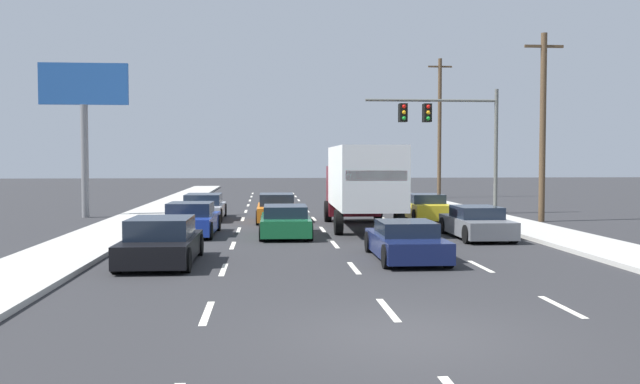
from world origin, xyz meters
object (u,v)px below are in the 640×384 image
object	(u,v)px
car_black	(161,243)
car_gray	(476,223)
traffic_signal_mast	(442,123)
utility_pole_far	(440,126)
car_silver	(204,208)
car_orange	(277,209)
car_blue	(191,220)
car_navy	(406,242)
car_green	(285,222)
car_yellow	(425,208)
box_truck	(362,181)
roadside_billboard	(84,107)
utility_pole_mid	(543,125)

from	to	relation	value
car_black	car_gray	xyz separation A→B (m)	(10.46, 5.25, -0.04)
car_gray	traffic_signal_mast	size ratio (longest dim) A/B	0.60
traffic_signal_mast	utility_pole_far	size ratio (longest dim) A/B	0.68
car_silver	car_orange	bearing A→B (deg)	-21.91
car_blue	car_navy	bearing A→B (deg)	-45.09
car_silver	car_navy	size ratio (longest dim) A/B	1.07
car_green	utility_pole_far	distance (m)	28.30
car_yellow	box_truck	bearing A→B (deg)	-133.57
car_blue	box_truck	world-z (taller)	box_truck
car_black	car_yellow	xyz separation A→B (m)	(10.31, 12.63, -0.01)
car_blue	car_orange	xyz separation A→B (m)	(3.31, 5.43, 0.02)
car_green	car_yellow	size ratio (longest dim) A/B	1.02
car_blue	utility_pole_far	bearing A→B (deg)	57.12
car_orange	roadside_billboard	bearing A→B (deg)	162.40
car_green	car_yellow	xyz separation A→B (m)	(6.74, 6.18, 0.03)
car_black	utility_pole_far	xyz separation A→B (m)	(15.85, 31.50, 4.74)
car_yellow	utility_pole_mid	world-z (taller)	utility_pole_mid
car_blue	car_black	size ratio (longest dim) A/B	1.00
utility_pole_far	car_yellow	bearing A→B (deg)	-106.35
car_orange	car_yellow	size ratio (longest dim) A/B	1.06
car_gray	roadside_billboard	bearing A→B (deg)	148.19
car_silver	car_yellow	distance (m)	10.48
car_navy	utility_pole_mid	size ratio (longest dim) A/B	0.50
car_blue	car_yellow	size ratio (longest dim) A/B	1.00
car_green	utility_pole_mid	world-z (taller)	utility_pole_mid
car_black	box_truck	size ratio (longest dim) A/B	0.50
utility_pole_far	traffic_signal_mast	bearing A→B (deg)	-104.00
car_orange	utility_pole_mid	xyz separation A→B (m)	(12.14, -0.96, 3.85)
car_orange	traffic_signal_mast	size ratio (longest dim) A/B	0.64
car_silver	utility_pole_far	size ratio (longest dim) A/B	0.44
car_blue	car_orange	world-z (taller)	car_orange
utility_pole_far	car_orange	bearing A→B (deg)	-123.32
utility_pole_far	car_black	bearing A→B (deg)	-116.71
box_truck	car_silver	bearing A→B (deg)	144.38
car_black	box_truck	bearing A→B (deg)	52.74
traffic_signal_mast	car_yellow	bearing A→B (deg)	-115.74
car_navy	roadside_billboard	size ratio (longest dim) A/B	0.57
car_silver	utility_pole_far	xyz separation A→B (m)	(15.94, 17.62, 4.76)
car_yellow	car_gray	world-z (taller)	car_yellow
roadside_billboard	car_silver	bearing A→B (deg)	-14.98
utility_pole_far	car_blue	bearing A→B (deg)	-122.88
car_black	traffic_signal_mast	size ratio (longest dim) A/B	0.60
car_gray	car_yellow	bearing A→B (deg)	91.15
car_navy	traffic_signal_mast	size ratio (longest dim) A/B	0.61
car_navy	utility_pole_far	distance (m)	32.88
car_green	box_truck	xyz separation A→B (m)	(3.22, 2.48, 1.43)
car_orange	box_truck	size ratio (longest dim) A/B	0.53
car_silver	car_green	bearing A→B (deg)	-63.70
car_orange	car_blue	bearing A→B (deg)	-121.31
car_orange	car_gray	xyz separation A→B (m)	(7.11, -7.24, -0.05)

